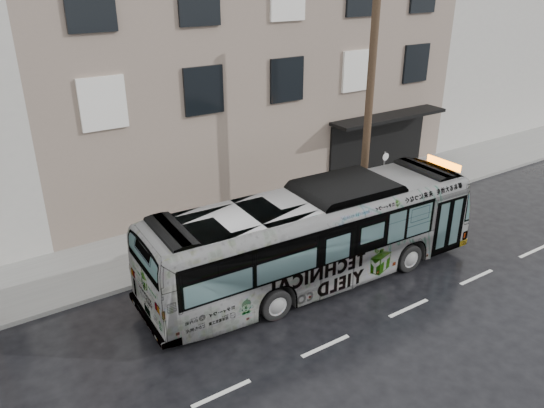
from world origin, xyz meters
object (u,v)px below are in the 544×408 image
at_px(utility_pole_front, 369,104).
at_px(sign_post, 383,179).
at_px(white_sedan, 413,216).
at_px(bus, 315,236).

bearing_deg(utility_pole_front, sign_post, 0.00).
bearing_deg(white_sedan, bus, 105.44).
height_order(utility_pole_front, bus, utility_pole_front).
bearing_deg(sign_post, bus, -153.28).
bearing_deg(white_sedan, utility_pole_front, 26.15).
height_order(utility_pole_front, white_sedan, utility_pole_front).
relative_size(utility_pole_front, white_sedan, 2.18).
xyz_separation_m(sign_post, bus, (-5.79, -2.91, 0.25)).
bearing_deg(white_sedan, sign_post, -2.40).
height_order(bus, white_sedan, bus).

